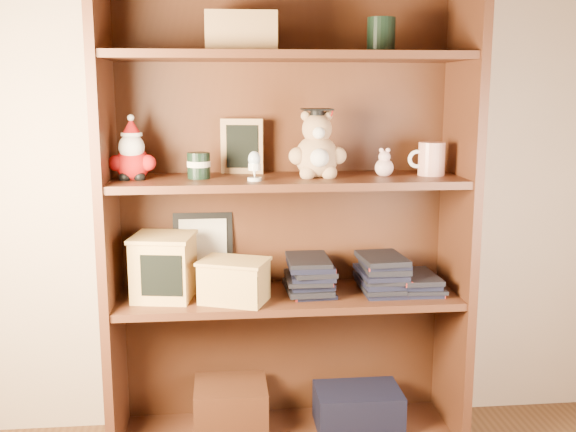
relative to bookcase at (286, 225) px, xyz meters
name	(u,v)px	position (x,y,z in m)	size (l,w,h in m)	color
bookcase	(286,225)	(0.00, 0.00, 0.00)	(1.20, 0.35, 1.60)	#4E2716
shelf_lower	(288,297)	(0.00, -0.05, -0.24)	(1.14, 0.33, 0.02)	#4E2716
shelf_upper	(288,181)	(0.00, -0.05, 0.16)	(1.14, 0.33, 0.02)	#4E2716
santa_plush	(132,155)	(-0.50, -0.06, 0.25)	(0.15, 0.11, 0.21)	#A50F0F
teachers_tin	(199,165)	(-0.29, -0.05, 0.21)	(0.08, 0.08, 0.08)	black
chalkboard_plaque	(242,147)	(-0.14, 0.06, 0.26)	(0.15, 0.09, 0.19)	#9E7547
egg_cup	(254,165)	(-0.11, -0.13, 0.22)	(0.04, 0.04, 0.09)	white
grad_teddy_bear	(317,151)	(0.10, -0.06, 0.26)	(0.19, 0.16, 0.23)	tan
pink_figurine	(384,165)	(0.32, -0.05, 0.21)	(0.06, 0.06, 0.10)	beige
teacher_mug	(431,159)	(0.48, -0.05, 0.23)	(0.13, 0.09, 0.11)	silver
certificate_frame	(203,249)	(-0.28, 0.09, -0.10)	(0.21, 0.05, 0.26)	black
treats_box	(164,266)	(-0.41, -0.05, -0.12)	(0.23, 0.23, 0.21)	tan
pencils_box	(234,280)	(-0.18, -0.12, -0.16)	(0.26, 0.22, 0.14)	tan
book_stack_left	(310,275)	(0.08, -0.05, -0.16)	(0.14, 0.20, 0.13)	black
book_stack_mid	(381,273)	(0.32, -0.05, -0.16)	(0.14, 0.20, 0.13)	black
book_stack_right	(418,281)	(0.46, -0.05, -0.20)	(0.14, 0.20, 0.06)	black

